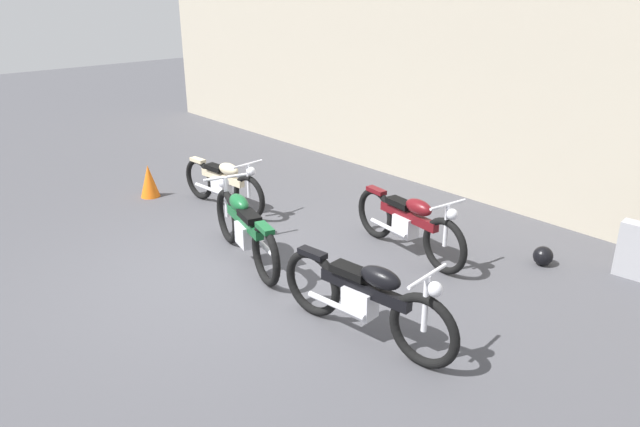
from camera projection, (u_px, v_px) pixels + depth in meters
The scene contains 8 objects.
ground_plane at pixel (236, 274), 7.44m from camera, with size 40.00×40.00×0.00m, color #47474C.
building_wall at pixel (469, 89), 9.64m from camera, with size 18.00×0.30×3.53m, color #B2A893.
helmet at pixel (543, 256), 7.63m from camera, with size 0.25×0.25×0.25m, color black.
traffic_cone at pixel (149, 181), 9.98m from camera, with size 0.32×0.32×0.55m, color orange.
motorcycle_maroon at pixel (409, 223), 7.82m from camera, with size 2.06×0.58×0.93m.
motorcycle_cream at pixel (223, 183), 9.41m from camera, with size 1.97×0.55×0.88m.
motorcycle_green at pixel (245, 228), 7.62m from camera, with size 2.10×0.78×0.96m.
motorcycle_black at pixel (366, 298), 5.94m from camera, with size 2.16×0.61×0.97m.
Camera 1 is at (5.68, -3.61, 3.43)m, focal length 33.45 mm.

